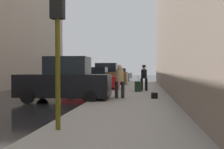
{
  "coord_description": "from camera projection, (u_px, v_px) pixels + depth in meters",
  "views": [
    {
      "loc": [
        6.6,
        -11.4,
        1.63
      ],
      "look_at": [
        4.64,
        3.64,
        1.31
      ],
      "focal_mm": 40.0,
      "sensor_mm": 36.0,
      "label": 1
    }
  ],
  "objects": [
    {
      "name": "pedestrian_in_tan_coat",
      "position": [
        120.0,
        80.0,
        12.73
      ],
      "size": [
        0.5,
        0.4,
        1.71
      ],
      "color": "black",
      "rests_on": "sidewalk"
    },
    {
      "name": "duffel_bag",
      "position": [
        154.0,
        96.0,
        12.7
      ],
      "size": [
        0.32,
        0.44,
        0.28
      ],
      "color": "black",
      "rests_on": "sidewalk"
    },
    {
      "name": "parked_black_suv",
      "position": [
        65.0,
        81.0,
        12.48
      ],
      "size": [
        4.64,
        2.14,
        2.25
      ],
      "color": "black",
      "rests_on": "ground_plane"
    },
    {
      "name": "rolling_suitcase",
      "position": [
        138.0,
        86.0,
        16.57
      ],
      "size": [
        0.45,
        0.62,
        1.04
      ],
      "color": "black",
      "rests_on": "sidewalk"
    },
    {
      "name": "pedestrian_with_fedora",
      "position": [
        144.0,
        76.0,
        17.3
      ],
      "size": [
        0.51,
        0.42,
        1.78
      ],
      "color": "black",
      "rests_on": "sidewalk"
    },
    {
      "name": "parked_silver_sedan",
      "position": [
        119.0,
        74.0,
        38.42
      ],
      "size": [
        4.22,
        2.09,
        1.79
      ],
      "color": "#B7BABF",
      "rests_on": "ground_plane"
    },
    {
      "name": "traffic_light",
      "position": [
        58.0,
        23.0,
        6.05
      ],
      "size": [
        0.32,
        0.32,
        3.6
      ],
      "color": "#514C0F",
      "rests_on": "sidewalk"
    },
    {
      "name": "parked_bronze_suv",
      "position": [
        105.0,
        75.0,
        25.1
      ],
      "size": [
        4.61,
        2.09,
        2.25
      ],
      "color": "brown",
      "rests_on": "ground_plane"
    },
    {
      "name": "parked_gray_coupe",
      "position": [
        113.0,
        75.0,
        31.77
      ],
      "size": [
        4.25,
        2.16,
        1.79
      ],
      "color": "slate",
      "rests_on": "ground_plane"
    },
    {
      "name": "parked_red_hatchback",
      "position": [
        92.0,
        80.0,
        18.96
      ],
      "size": [
        4.23,
        2.11,
        1.79
      ],
      "color": "#B2191E",
      "rests_on": "ground_plane"
    },
    {
      "name": "ground_plane",
      "position": [
        9.0,
        103.0,
        12.19
      ],
      "size": [
        120.0,
        120.0,
        0.0
      ],
      "primitive_type": "plane",
      "color": "black"
    },
    {
      "name": "sidewalk",
      "position": [
        131.0,
        103.0,
        11.41
      ],
      "size": [
        4.0,
        40.0,
        0.15
      ],
      "primitive_type": "cube",
      "color": "gray",
      "rests_on": "ground_plane"
    },
    {
      "name": "fire_hydrant",
      "position": [
        115.0,
        85.0,
        18.12
      ],
      "size": [
        0.42,
        0.22,
        0.7
      ],
      "color": "red",
      "rests_on": "sidewalk"
    }
  ]
}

